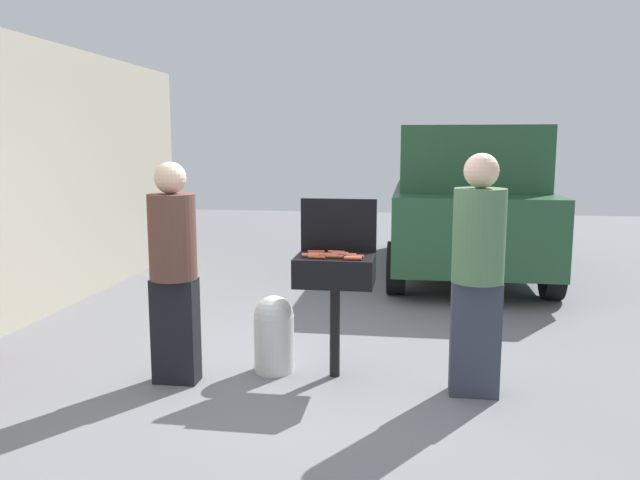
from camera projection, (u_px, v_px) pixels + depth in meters
name	position (u px, v px, depth m)	size (l,w,h in m)	color
ground_plane	(297.00, 378.00, 4.90)	(24.00, 24.00, 0.00)	slate
house_wall_side	(5.00, 182.00, 6.11)	(0.24, 8.00, 2.87)	#B2A893
bbq_grill	(335.00, 275.00, 4.83)	(0.60, 0.44, 0.96)	black
grill_lid_open	(339.00, 225.00, 4.99)	(0.60, 0.05, 0.42)	black
hot_dog_0	(316.00, 252.00, 4.92)	(0.03, 0.03, 0.13)	#AD4228
hot_dog_1	(311.00, 255.00, 4.76)	(0.03, 0.03, 0.13)	#C6593D
hot_dog_2	(336.00, 252.00, 4.91)	(0.03, 0.03, 0.13)	#B74C33
hot_dog_3	(317.00, 257.00, 4.70)	(0.03, 0.03, 0.13)	#B74C33
hot_dog_4	(332.00, 255.00, 4.80)	(0.03, 0.03, 0.13)	#AD4228
hot_dog_5	(340.00, 253.00, 4.86)	(0.03, 0.03, 0.13)	#C6593D
hot_dog_6	(335.00, 256.00, 4.72)	(0.03, 0.03, 0.13)	#B74C33
hot_dog_7	(317.00, 254.00, 4.83)	(0.03, 0.03, 0.13)	#B74C33
hot_dog_8	(355.00, 256.00, 4.73)	(0.03, 0.03, 0.13)	#C6593D
hot_dog_9	(348.00, 255.00, 4.79)	(0.03, 0.03, 0.13)	#C6593D
hot_dog_10	(353.00, 258.00, 4.67)	(0.03, 0.03, 0.13)	#B74C33
hot_dog_11	(328.00, 255.00, 4.78)	(0.03, 0.03, 0.13)	#C6593D
hot_dog_12	(310.00, 255.00, 4.80)	(0.03, 0.03, 0.13)	#C6593D
hot_dog_13	(353.00, 258.00, 4.64)	(0.03, 0.03, 0.13)	#B74C33
propane_tank	(274.00, 332.00, 5.02)	(0.32, 0.32, 0.62)	silver
person_left	(173.00, 265.00, 4.70)	(0.35, 0.35, 1.68)	black
person_right	(478.00, 267.00, 4.45)	(0.37, 0.37, 1.74)	#333847
parked_minivan	(465.00, 200.00, 8.81)	(2.03, 4.40, 2.02)	#234C2D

